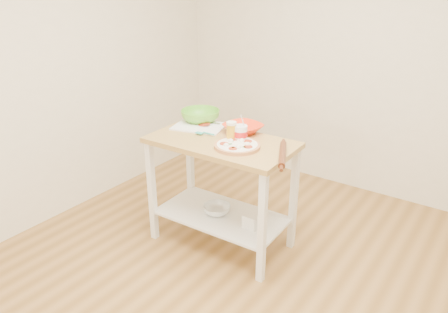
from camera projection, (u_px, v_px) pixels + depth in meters
room_shell at (230, 116)px, 2.34m from camera, size 4.04×4.54×2.74m
prep_island at (222, 171)px, 3.37m from camera, size 1.12×0.63×0.90m
pizza at (237, 145)px, 3.13m from camera, size 0.33×0.33×0.05m
cutting_board at (199, 126)px, 3.54m from camera, size 0.46×0.39×0.04m
spatula at (204, 133)px, 3.36m from camera, size 0.15×0.05×0.01m
knife at (200, 122)px, 3.61m from camera, size 0.26×0.10×0.01m
orange_bowl at (243, 128)px, 3.40m from camera, size 0.35×0.35×0.07m
green_bowl at (200, 116)px, 3.64m from camera, size 0.34×0.34×0.10m
beer_pint at (231, 132)px, 3.22m from camera, size 0.08×0.08×0.15m
yogurt_tub at (241, 133)px, 3.22m from camera, size 0.10×0.10×0.22m
rolling_pin at (282, 155)px, 2.95m from camera, size 0.22×0.38×0.05m
shelf_glass_bowl at (217, 209)px, 3.52m from camera, size 0.28×0.28×0.07m
shelf_bin at (251, 221)px, 3.32m from camera, size 0.11×0.11×0.11m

